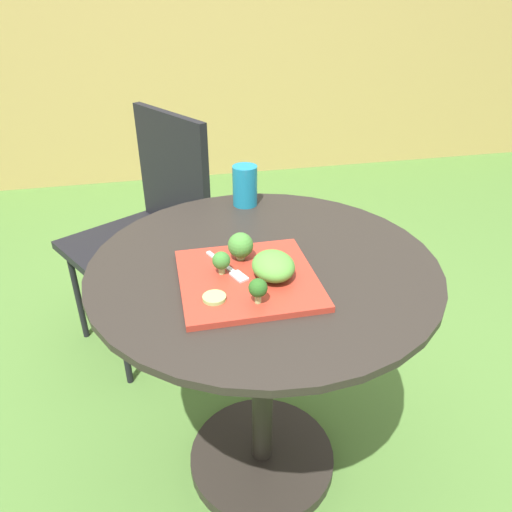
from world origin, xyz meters
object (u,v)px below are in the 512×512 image
patio_chair (152,217)px  fork (229,269)px  drinking_glass (245,188)px  salad_plate (248,279)px

patio_chair → fork: size_ratio=6.08×
drinking_glass → patio_chair: bearing=125.2°
patio_chair → salad_plate: (0.21, -0.81, 0.21)m
salad_plate → drinking_glass: drinking_glass is taller
fork → patio_chair: bearing=102.5°
patio_chair → drinking_glass: 0.55m
salad_plate → fork: (-0.04, 0.04, 0.01)m
fork → drinking_glass: bearing=73.6°
salad_plate → patio_chair: bearing=104.3°
salad_plate → drinking_glass: bearing=79.6°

